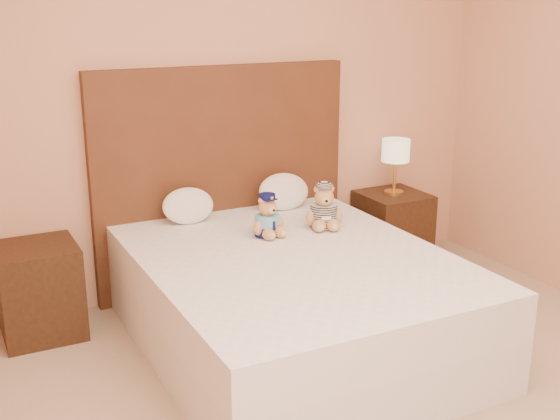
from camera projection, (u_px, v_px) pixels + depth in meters
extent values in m
cube|color=tan|center=(218.00, 88.00, 4.53)|extent=(4.00, 0.04, 2.70)
cube|color=white|center=(293.00, 321.00, 3.98)|extent=(1.60, 2.00, 0.30)
cube|color=white|center=(293.00, 276.00, 3.90)|extent=(1.60, 2.00, 0.25)
cube|color=#522B18|center=(223.00, 180.00, 4.67)|extent=(1.75, 0.08, 1.50)
cube|color=#392012|center=(40.00, 291.00, 4.08)|extent=(0.45, 0.45, 0.55)
cube|color=#392012|center=(392.00, 229.00, 5.17)|extent=(0.45, 0.45, 0.55)
cylinder|color=gold|center=(394.00, 192.00, 5.09)|extent=(0.14, 0.14, 0.02)
cylinder|color=gold|center=(395.00, 175.00, 5.05)|extent=(0.02, 0.02, 0.26)
cylinder|color=beige|center=(396.00, 150.00, 5.00)|extent=(0.20, 0.20, 0.16)
ellipsoid|color=white|center=(188.00, 204.00, 4.40)|extent=(0.34, 0.22, 0.24)
ellipsoid|color=white|center=(284.00, 190.00, 4.69)|extent=(0.36, 0.24, 0.26)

